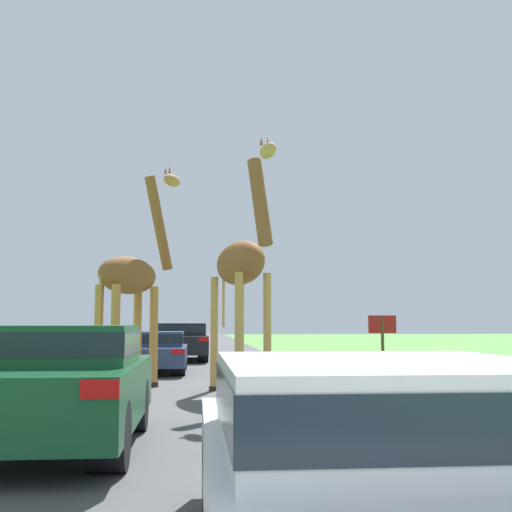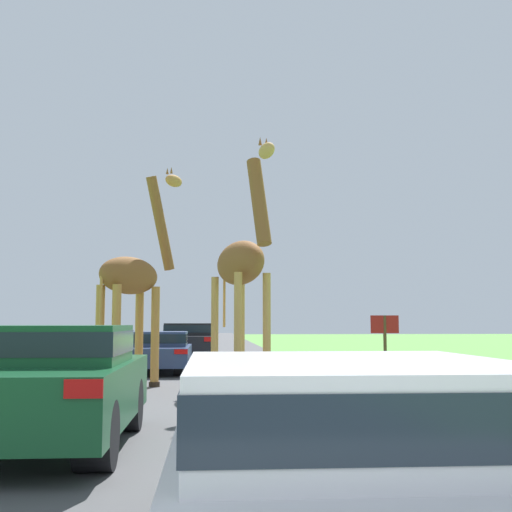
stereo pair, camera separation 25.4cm
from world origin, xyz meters
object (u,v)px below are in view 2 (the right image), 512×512
Objects in this scene: car_lead_maroon at (350,467)px; car_far_ahead at (50,382)px; giraffe_near_road at (242,267)px; giraffe_companion at (134,284)px; car_queue_left at (156,350)px; sign_post at (385,335)px; car_queue_right at (188,340)px.

car_far_ahead is (-2.60, 4.28, 0.07)m from car_lead_maroon.
giraffe_companion is at bearing -48.06° from giraffe_near_road.
giraffe_companion reaches higher than giraffe_near_road.
car_far_ahead is at bearing 47.86° from giraffe_near_road.
car_queue_left is 11.36m from car_far_ahead.
car_queue_left is (0.18, 4.42, -1.69)m from giraffe_companion.
giraffe_companion is 3.23× the size of sign_post.
giraffe_near_road is 12.18m from car_queue_right.
car_queue_right reaches higher than car_lead_maroon.
sign_post is (6.18, 7.92, 0.37)m from car_far_ahead.
giraffe_near_road reaches higher than car_queue_right.
giraffe_near_road is 0.96× the size of giraffe_companion.
giraffe_companion is at bearing 102.45° from car_lead_maroon.
car_far_ahead is (-0.13, -6.93, -1.57)m from giraffe_companion.
giraffe_near_road is 10.00m from car_lead_maroon.
car_lead_maroon is 1.14× the size of car_queue_left.
giraffe_near_road is 3.10× the size of sign_post.
giraffe_near_road is 1.26× the size of car_queue_left.
giraffe_companion is at bearing -170.77° from sign_post.
car_queue_right is 10.87m from sign_post.
sign_post is at bearing -61.77° from car_queue_right.
giraffe_companion is 1.15× the size of car_lead_maroon.
sign_post is at bearing -164.71° from giraffe_near_road.
car_queue_right is 6.18m from car_queue_left.
sign_post is (5.14, -9.57, 0.37)m from car_queue_right.
car_far_ahead reaches higher than car_lead_maroon.
car_lead_maroon is (0.09, -9.81, -1.92)m from giraffe_near_road.
giraffe_near_road is 6.35m from car_far_ahead.
car_lead_maroon is at bearing -85.89° from car_queue_right.
giraffe_near_road reaches higher than car_lead_maroon.
car_far_ahead is (-2.51, -5.54, -1.84)m from giraffe_near_road.
car_lead_maroon is 1.15× the size of car_far_ahead.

